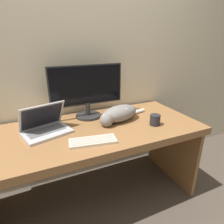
# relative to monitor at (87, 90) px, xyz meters

# --- Properties ---
(wall_back) EXTENTS (6.40, 0.06, 2.60)m
(wall_back) POSITION_rel_monitor_xyz_m (-0.04, 0.19, 0.32)
(wall_back) COLOR beige
(wall_back) RESTS_ON ground_plane
(desk) EXTENTS (1.78, 0.76, 0.73)m
(desk) POSITION_rel_monitor_xyz_m (-0.04, -0.25, -0.39)
(desk) COLOR olive
(desk) RESTS_ON ground_plane
(monitor) EXTENTS (0.65, 0.23, 0.47)m
(monitor) POSITION_rel_monitor_xyz_m (0.00, 0.00, 0.00)
(monitor) COLOR #282828
(monitor) RESTS_ON desk
(laptop) EXTENTS (0.39, 0.33, 0.23)m
(laptop) POSITION_rel_monitor_xyz_m (-0.39, -0.18, -0.20)
(laptop) COLOR #B7B7BC
(laptop) RESTS_ON desk
(external_keyboard) EXTENTS (0.34, 0.17, 0.02)m
(external_keyboard) POSITION_rel_monitor_xyz_m (-0.11, -0.46, -0.24)
(external_keyboard) COLOR beige
(external_keyboard) RESTS_ON desk
(cat) EXTENTS (0.52, 0.25, 0.14)m
(cat) POSITION_rel_monitor_xyz_m (0.21, -0.21, -0.18)
(cat) COLOR gray
(cat) RESTS_ON desk
(coffee_mug) EXTENTS (0.08, 0.08, 0.09)m
(coffee_mug) POSITION_rel_monitor_xyz_m (0.45, -0.40, -0.21)
(coffee_mug) COLOR #232328
(coffee_mug) RESTS_ON desk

